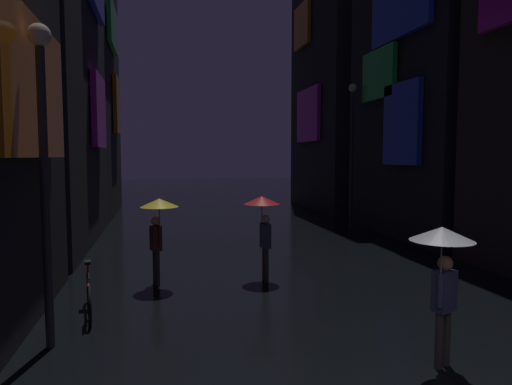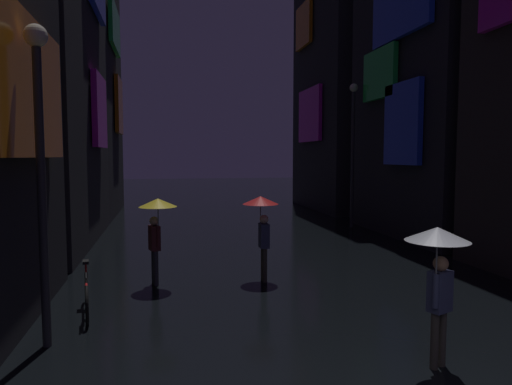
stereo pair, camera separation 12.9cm
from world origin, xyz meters
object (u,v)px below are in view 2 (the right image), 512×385
Objects in this scene: pedestrian_midstreet_left_red at (262,214)px; streetlamp_right_far at (353,140)px; streetlamp_left_near at (40,147)px; pedestrian_foreground_right_yellow at (157,217)px; pedestrian_foreground_left_clear at (438,258)px; bicycle_parked_at_storefront at (87,295)px.

streetlamp_right_far is at bearing 52.97° from pedestrian_midstreet_left_red.
pedestrian_foreground_right_yellow is at bearing 61.43° from streetlamp_left_near.
pedestrian_foreground_right_yellow is (-4.00, 5.27, 0.00)m from pedestrian_foreground_left_clear.
pedestrian_foreground_right_yellow is 1.00× the size of pedestrian_midstreet_left_red.
pedestrian_foreground_left_clear is 0.41× the size of streetlamp_left_near.
pedestrian_foreground_left_clear and pedestrian_midstreet_left_red have the same top height.
bicycle_parked_at_storefront is (-5.36, 3.52, -1.28)m from pedestrian_foreground_left_clear.
pedestrian_midstreet_left_red is 0.41× the size of streetlamp_left_near.
pedestrian_foreground_right_yellow is 1.17× the size of bicycle_parked_at_storefront.
pedestrian_midstreet_left_red is 1.17× the size of bicycle_parked_at_storefront.
streetlamp_left_near is (-4.32, -3.21, 1.60)m from pedestrian_midstreet_left_red.
pedestrian_midstreet_left_red is 0.34× the size of streetlamp_right_far.
streetlamp_right_far reaches higher than pedestrian_foreground_right_yellow.
bicycle_parked_at_storefront is at bearing -136.00° from streetlamp_right_far.
pedestrian_foreground_right_yellow is at bearing 179.82° from pedestrian_midstreet_left_red.
streetlamp_right_far reaches higher than pedestrian_midstreet_left_red.
streetlamp_left_near is at bearing -143.33° from pedestrian_midstreet_left_red.
pedestrian_foreground_left_clear is 13.66m from streetlamp_right_far.
pedestrian_midstreet_left_red is 5.61m from streetlamp_left_near.
pedestrian_midstreet_left_red is (-1.44, 5.26, 0.00)m from pedestrian_foreground_left_clear.
streetlamp_right_far reaches higher than streetlamp_left_near.
pedestrian_foreground_left_clear reaches higher than bicycle_parked_at_storefront.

